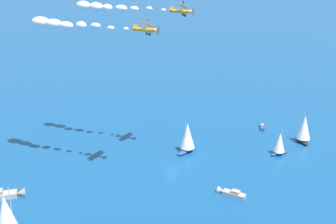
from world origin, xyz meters
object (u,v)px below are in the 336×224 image
at_px(biplane_wingman, 147,29).
at_px(wingwalker_wingman, 148,20).
at_px(motorboat_inshore, 6,195).
at_px(sailboat_ahead, 187,137).
at_px(wingwalker_lead, 183,3).
at_px(sailboat_trailing, 280,143).
at_px(motorboat_far_stbd, 230,193).
at_px(biplane_lead, 182,11).
at_px(sailboat_offshore, 7,220).
at_px(sailboat_near_centre, 304,129).
at_px(motorboat_outer_ring_b, 262,128).

height_order(biplane_wingman, wingwalker_wingman, wingwalker_wingman).
distance_m(motorboat_inshore, sailboat_ahead, 55.06).
height_order(motorboat_inshore, wingwalker_lead, wingwalker_lead).
bearing_deg(sailboat_ahead, sailboat_trailing, 68.37).
height_order(motorboat_inshore, sailboat_trailing, sailboat_trailing).
height_order(motorboat_far_stbd, wingwalker_wingman, wingwalker_wingman).
xyz_separation_m(biplane_lead, biplane_wingman, (9.80, -12.65, -2.56)).
bearing_deg(wingwalker_lead, biplane_lead, -38.98).
bearing_deg(motorboat_inshore, sailboat_trailing, 90.43).
relative_size(sailboat_offshore, wingwalker_wingman, 9.25).
distance_m(sailboat_near_centre, sailboat_offshore, 95.01).
xyz_separation_m(sailboat_near_centre, sailboat_ahead, (-4.85, -38.85, 0.18)).
bearing_deg(motorboat_far_stbd, biplane_wingman, -127.43).
distance_m(sailboat_near_centre, motorboat_outer_ring_b, 16.39).
bearing_deg(sailboat_ahead, motorboat_outer_ring_b, 106.22).
xyz_separation_m(motorboat_far_stbd, wingwalker_lead, (-24.13, -5.02, 45.90)).
bearing_deg(sailboat_trailing, motorboat_far_stbd, -55.30).
relative_size(biplane_lead, wingwalker_wingman, 4.55).
relative_size(sailboat_near_centre, wingwalker_wingman, 6.88).
bearing_deg(wingwalker_lead, motorboat_inshore, -81.28).
distance_m(sailboat_near_centre, biplane_lead, 57.98).
bearing_deg(wingwalker_wingman, motorboat_far_stbd, 50.98).
relative_size(sailboat_offshore, motorboat_outer_ring_b, 2.58).
relative_size(sailboat_offshore, sailboat_ahead, 1.29).
distance_m(motorboat_inshore, biplane_lead, 66.97).
height_order(sailboat_ahead, biplane_wingman, biplane_wingman).
relative_size(sailboat_near_centre, sailboat_ahead, 0.96).
relative_size(motorboat_far_stbd, sailboat_trailing, 0.84).
bearing_deg(sailboat_trailing, sailboat_ahead, -111.63).
bearing_deg(sailboat_ahead, motorboat_far_stbd, 4.15).
bearing_deg(wingwalker_wingman, sailboat_ahead, 129.93).
relative_size(motorboat_inshore, wingwalker_lead, 5.97).
distance_m(biplane_wingman, wingwalker_wingman, 2.15).
distance_m(sailboat_offshore, wingwalker_wingman, 55.60).
relative_size(motorboat_inshore, biplane_lead, 1.54).
relative_size(motorboat_far_stbd, motorboat_outer_ring_b, 1.26).
bearing_deg(wingwalker_wingman, sailboat_offshore, -62.98).
bearing_deg(motorboat_far_stbd, wingwalker_lead, -168.25).
bearing_deg(sailboat_offshore, motorboat_far_stbd, 94.55).
bearing_deg(wingwalker_wingman, motorboat_inshore, -93.04).
relative_size(wingwalker_lead, biplane_wingman, 0.26).
height_order(sailboat_near_centre, biplane_lead, biplane_lead).
relative_size(sailboat_trailing, biplane_lead, 1.19).
xyz_separation_m(motorboat_far_stbd, sailboat_offshore, (4.31, -54.24, 5.79)).
xyz_separation_m(sailboat_near_centre, motorboat_inshore, (6.26, -92.62, -3.92)).
xyz_separation_m(sailboat_offshore, biplane_wingman, (-18.15, 36.16, 35.46)).
bearing_deg(sailboat_ahead, sailboat_near_centre, 82.88).
bearing_deg(wingwalker_wingman, motorboat_outer_ring_b, 115.27).
distance_m(motorboat_outer_ring_b, wingwalker_wingman, 68.00).
relative_size(sailboat_near_centre, wingwalker_lead, 5.85).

